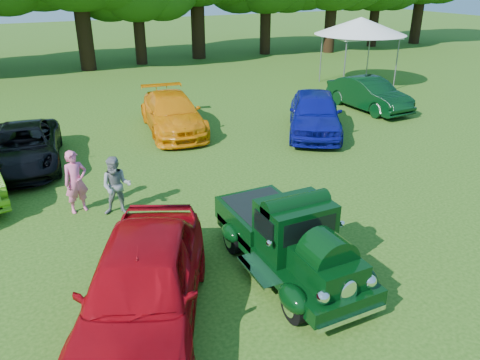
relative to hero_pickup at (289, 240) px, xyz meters
name	(u,v)px	position (x,y,z in m)	size (l,w,h in m)	color
ground	(248,268)	(-0.73, 0.41, -0.72)	(120.00, 120.00, 0.00)	#234810
hero_pickup	(289,240)	(0.00, 0.00, 0.00)	(1.98, 4.25, 1.66)	black
red_convertible	(143,285)	(-3.14, -0.34, 0.12)	(1.97, 4.91, 1.67)	#99060F
back_car_black	(23,147)	(-4.57, 8.68, -0.06)	(2.19, 4.75, 1.32)	black
back_car_orange	(172,113)	(0.90, 10.12, 0.00)	(2.03, 4.98, 1.45)	orange
back_car_blue	(315,113)	(5.75, 7.45, 0.10)	(1.93, 4.80, 1.63)	navy
back_car_green	(369,94)	(9.94, 9.24, -0.01)	(1.51, 4.33, 1.43)	black
spectator_pink	(76,182)	(-3.52, 4.69, 0.12)	(0.61, 0.40, 1.67)	pink
spectator_grey	(117,186)	(-2.62, 4.07, 0.07)	(0.76, 0.59, 1.57)	gray
canopy_tent	(361,26)	(12.62, 13.47, 2.43)	(5.70, 5.70, 3.63)	silver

